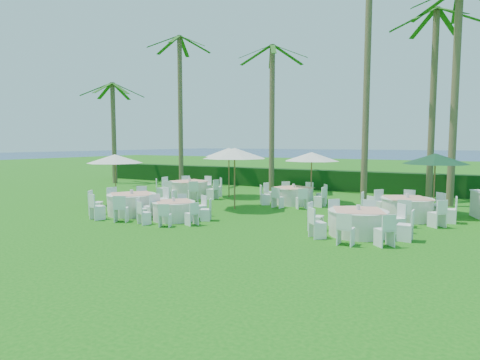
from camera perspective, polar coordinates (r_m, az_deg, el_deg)
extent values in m
plane|color=#125F10|center=(14.73, -4.34, -6.00)|extent=(120.00, 120.00, 0.00)
cube|color=black|center=(25.45, 10.60, 0.07)|extent=(34.00, 1.00, 1.20)
plane|color=#082054|center=(114.39, 24.91, 3.38)|extent=(260.00, 260.00, 0.00)
cylinder|color=silver|center=(16.73, -15.13, -3.41)|extent=(1.86, 1.86, 0.81)
cylinder|color=silver|center=(16.67, -15.16, -2.00)|extent=(1.94, 1.94, 0.03)
cube|color=#EFA283|center=(16.67, -15.16, -1.91)|extent=(2.11, 2.11, 0.01)
cylinder|color=silver|center=(16.66, -15.17, -1.62)|extent=(0.13, 0.13, 0.17)
cube|color=white|center=(16.40, -10.21, -3.19)|extent=(0.62, 0.62, 0.97)
cube|color=white|center=(17.48, -11.00, -2.68)|extent=(0.56, 0.56, 0.97)
cube|color=white|center=(18.11, -13.95, -2.46)|extent=(0.62, 0.62, 0.97)
cube|color=white|center=(17.98, -17.46, -2.61)|extent=(0.56, 0.56, 0.97)
cube|color=white|center=(17.15, -19.84, -3.06)|extent=(0.62, 0.62, 0.97)
cube|color=white|center=(16.05, -19.64, -3.61)|extent=(0.56, 0.56, 0.97)
cube|color=white|center=(15.33, -16.54, -3.92)|extent=(0.62, 0.62, 0.97)
cube|color=white|center=(15.48, -12.43, -3.74)|extent=(0.56, 0.56, 0.97)
cylinder|color=silver|center=(15.24, -9.39, -4.39)|extent=(1.55, 1.55, 0.67)
cylinder|color=silver|center=(15.19, -9.41, -3.10)|extent=(1.61, 1.61, 0.03)
cube|color=#EFA283|center=(15.19, -9.41, -3.01)|extent=(1.77, 1.77, 0.01)
cylinder|color=silver|center=(15.17, -9.41, -2.69)|extent=(0.11, 0.11, 0.14)
cube|color=white|center=(14.98, -4.89, -4.25)|extent=(0.50, 0.50, 0.81)
cube|color=white|center=(15.88, -5.63, -3.71)|extent=(0.49, 0.49, 0.81)
cube|color=white|center=(16.39, -8.35, -3.45)|extent=(0.50, 0.50, 0.81)
cube|color=white|center=(16.27, -11.58, -3.57)|extent=(0.49, 0.49, 0.81)
cube|color=white|center=(15.57, -13.72, -4.01)|extent=(0.50, 0.50, 0.81)
cube|color=white|center=(14.66, -13.47, -4.59)|extent=(0.49, 0.49, 0.81)
cube|color=white|center=(14.08, -10.60, -4.94)|extent=(0.50, 0.50, 0.81)
cube|color=white|center=(14.22, -6.88, -4.78)|extent=(0.49, 0.49, 0.81)
cylinder|color=silver|center=(13.11, 16.42, -5.92)|extent=(1.76, 1.76, 0.77)
cylinder|color=silver|center=(13.04, 16.47, -4.22)|extent=(1.84, 1.84, 0.03)
cube|color=#EFA283|center=(13.04, 16.47, -4.12)|extent=(1.84, 1.84, 0.01)
cylinder|color=silver|center=(13.02, 16.48, -3.75)|extent=(0.12, 0.12, 0.16)
cube|color=white|center=(12.85, 22.44, -5.99)|extent=(0.44, 0.44, 0.92)
cube|color=white|center=(13.85, 21.34, -5.15)|extent=(0.61, 0.61, 0.92)
cube|color=white|center=(14.42, 17.75, -4.63)|extent=(0.44, 0.44, 0.92)
cube|color=white|center=(14.27, 13.57, -4.63)|extent=(0.61, 0.61, 0.92)
cube|color=white|center=(13.48, 10.72, -5.15)|extent=(0.44, 0.44, 0.92)
cube|color=white|center=(12.45, 10.96, -6.03)|extent=(0.61, 0.61, 0.92)
cube|color=white|center=(11.79, 14.81, -6.75)|extent=(0.44, 0.44, 0.92)
cube|color=white|center=(11.96, 19.87, -6.72)|extent=(0.61, 0.61, 0.92)
cylinder|color=silver|center=(21.46, -7.21, -1.34)|extent=(1.92, 1.92, 0.83)
cylinder|color=silver|center=(21.41, -7.22, -0.21)|extent=(2.00, 2.00, 0.03)
cube|color=#EFA283|center=(21.41, -7.22, -0.14)|extent=(2.05, 2.05, 0.01)
cylinder|color=silver|center=(21.40, -7.23, 0.09)|extent=(0.13, 0.13, 0.18)
cube|color=white|center=(21.67, -3.28, -1.02)|extent=(0.66, 0.66, 1.00)
cube|color=white|center=(22.63, -4.86, -0.76)|extent=(0.48, 0.48, 1.00)
cube|color=white|center=(22.93, -7.65, -0.71)|extent=(0.66, 0.66, 1.00)
cube|color=white|center=(22.40, -10.22, -0.89)|extent=(0.48, 0.48, 1.00)
cube|color=white|center=(21.33, -11.21, -1.21)|extent=(0.66, 0.66, 1.00)
cube|color=white|center=(20.30, -9.83, -1.52)|extent=(0.48, 0.48, 1.00)
cube|color=white|center=(19.97, -6.71, -1.59)|extent=(0.66, 0.66, 1.00)
cube|color=white|center=(20.56, -3.93, -1.37)|extent=(0.48, 0.48, 1.00)
cylinder|color=silver|center=(19.08, 7.62, -2.28)|extent=(1.75, 1.75, 0.76)
cylinder|color=silver|center=(19.04, 7.63, -1.12)|extent=(1.82, 1.82, 0.03)
cube|color=#EFA283|center=(19.03, 7.63, -1.04)|extent=(1.94, 1.94, 0.01)
cylinder|color=silver|center=(19.02, 7.63, -0.79)|extent=(0.12, 0.12, 0.16)
cube|color=white|center=(19.46, 11.51, -1.97)|extent=(0.59, 0.59, 0.91)
cube|color=white|center=(20.26, 9.57, -1.65)|extent=(0.49, 0.49, 0.91)
cube|color=white|center=(20.39, 6.65, -1.57)|extent=(0.59, 0.59, 0.91)
cube|color=white|center=(19.79, 4.20, -1.76)|extent=(0.49, 0.49, 0.91)
cube|color=white|center=(18.77, 3.58, -2.14)|extent=(0.59, 0.59, 0.91)
cube|color=white|center=(17.92, 5.41, -2.51)|extent=(0.49, 0.49, 0.91)
cube|color=white|center=(17.77, 8.73, -2.61)|extent=(0.59, 0.59, 0.91)
cube|color=white|center=(18.43, 11.29, -2.37)|extent=(0.49, 0.49, 0.91)
cylinder|color=silver|center=(16.36, 22.65, -3.86)|extent=(1.83, 1.83, 0.79)
cylinder|color=silver|center=(16.30, 22.70, -2.45)|extent=(1.90, 1.90, 0.03)
cube|color=#EFA283|center=(16.30, 22.70, -2.36)|extent=(1.97, 1.97, 0.01)
cylinder|color=silver|center=(16.29, 22.71, -2.06)|extent=(0.13, 0.13, 0.17)
cube|color=white|center=(16.34, 27.67, -3.78)|extent=(0.47, 0.47, 0.95)
cube|color=white|center=(17.33, 26.17, -3.23)|extent=(0.63, 0.63, 0.95)
cube|color=white|center=(17.76, 22.90, -2.91)|extent=(0.47, 0.47, 0.95)
cube|color=white|center=(17.42, 19.51, -2.95)|extent=(0.63, 0.63, 0.95)
cube|color=white|center=(16.47, 17.69, -3.36)|extent=(0.47, 0.47, 0.95)
cube|color=white|center=(15.43, 18.71, -3.96)|extent=(0.63, 0.63, 0.95)
cube|color=white|center=(14.94, 22.37, -4.38)|extent=(0.47, 0.47, 0.95)
cube|color=white|center=(15.33, 26.23, -4.29)|extent=(0.63, 0.63, 0.95)
cylinder|color=brown|center=(19.66, -17.28, -0.06)|extent=(0.05, 0.05, 2.26)
cone|color=silver|center=(19.59, -17.37, 2.90)|extent=(2.55, 2.55, 0.41)
sphere|color=brown|center=(19.59, -17.38, 3.31)|extent=(0.09, 0.09, 0.09)
cylinder|color=brown|center=(17.43, -0.77, 0.04)|extent=(0.06, 0.06, 2.57)
cone|color=silver|center=(17.36, -0.78, 3.83)|extent=(2.80, 2.80, 0.46)
sphere|color=brown|center=(17.36, -0.78, 4.36)|extent=(0.10, 0.10, 0.10)
cylinder|color=brown|center=(21.30, -1.58, 0.93)|extent=(0.06, 0.06, 2.52)
cone|color=silver|center=(21.25, -1.59, 3.98)|extent=(2.56, 2.56, 0.45)
sphere|color=brown|center=(21.24, -1.59, 4.40)|extent=(0.10, 0.10, 0.10)
cylinder|color=brown|center=(19.53, 10.11, 0.20)|extent=(0.06, 0.06, 2.35)
cone|color=silver|center=(19.47, 10.16, 3.30)|extent=(2.68, 2.68, 0.42)
sphere|color=brown|center=(19.47, 10.16, 3.73)|extent=(0.09, 0.09, 0.09)
cylinder|color=brown|center=(17.70, 25.90, -0.73)|extent=(0.06, 0.06, 2.38)
cone|color=#0F391E|center=(17.63, 26.04, 2.74)|extent=(2.50, 2.50, 0.43)
sphere|color=brown|center=(17.62, 26.06, 3.21)|extent=(0.10, 0.10, 0.10)
cylinder|color=brown|center=(28.33, -8.48, 9.68)|extent=(0.32, 0.32, 10.14)
cube|color=#1A5615|center=(28.30, -6.97, 19.11)|extent=(2.22, 0.59, 1.00)
cube|color=#1A5615|center=(29.34, -6.42, 18.62)|extent=(1.58, 1.91, 1.00)
cube|color=#1A5615|center=(30.08, -8.02, 18.27)|extent=(1.08, 2.15, 1.00)
cube|color=#1A5615|center=(29.82, -10.16, 18.35)|extent=(2.22, 0.59, 1.00)
cube|color=#1A5615|center=(28.80, -10.84, 18.81)|extent=(1.58, 1.91, 1.00)
cube|color=#1A5615|center=(28.02, -9.25, 19.22)|extent=(1.08, 2.15, 1.00)
cylinder|color=brown|center=(24.44, 4.56, 8.70)|extent=(0.32, 0.32, 8.68)
cube|color=#1A5615|center=(24.49, 7.02, 17.78)|extent=(2.22, 0.40, 1.00)
cube|color=#1A5615|center=(25.56, 6.80, 17.25)|extent=(1.44, 2.00, 1.00)
cube|color=#1A5615|center=(26.04, 4.51, 17.05)|extent=(1.24, 2.09, 1.00)
cube|color=#1A5615|center=(25.48, 2.33, 17.32)|extent=(2.22, 0.40, 1.00)
cube|color=#1A5615|center=(24.41, 2.35, 17.85)|extent=(1.44, 2.00, 1.00)
cube|color=#1A5615|center=(23.90, 4.75, 18.11)|extent=(1.24, 2.09, 1.00)
cylinder|color=brown|center=(21.42, 17.63, 14.86)|extent=(0.32, 0.32, 13.06)
cylinder|color=brown|center=(22.84, 25.72, 9.57)|extent=(0.32, 0.32, 9.58)
cube|color=#1A5615|center=(23.69, 28.97, 19.85)|extent=(2.22, 0.56, 1.00)
cube|color=#1A5615|center=(24.55, 27.33, 19.38)|extent=(1.11, 2.14, 1.00)
cube|color=#1A5615|center=(24.48, 24.62, 19.53)|extent=(1.56, 1.92, 1.00)
cube|color=#1A5615|center=(23.55, 23.33, 20.17)|extent=(2.22, 0.56, 1.00)
cube|color=#1A5615|center=(22.65, 24.90, 20.73)|extent=(1.11, 2.14, 1.00)
cube|color=#1A5615|center=(22.73, 27.84, 20.56)|extent=(1.56, 1.92, 1.00)
cylinder|color=brown|center=(20.60, 28.21, 10.10)|extent=(0.32, 0.32, 9.66)
cube|color=#1A5615|center=(22.50, 28.47, 20.90)|extent=(0.50, 2.22, 1.00)
cube|color=#1A5615|center=(21.92, 25.96, 21.45)|extent=(2.13, 1.16, 1.00)
cylinder|color=brown|center=(30.19, -17.52, 6.36)|extent=(0.32, 0.32, 7.13)
cube|color=#1A5615|center=(29.45, -16.69, 12.42)|extent=(2.19, 0.90, 1.00)
cube|color=#1A5615|center=(30.38, -15.57, 12.22)|extent=(1.80, 1.72, 1.00)
cube|color=#1A5615|center=(31.34, -16.56, 11.98)|extent=(0.78, 2.21, 1.00)
cube|color=#1A5615|center=(31.39, -18.60, 11.91)|extent=(2.19, 0.90, 1.00)
cube|color=#1A5615|center=(30.49, -19.78, 12.08)|extent=(1.80, 1.72, 1.00)
cube|color=#1A5615|center=(29.51, -18.87, 12.34)|extent=(0.78, 2.21, 1.00)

